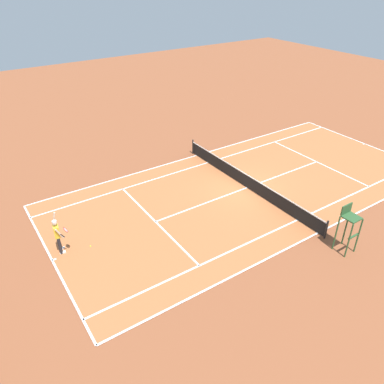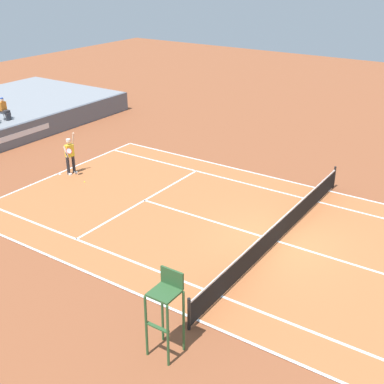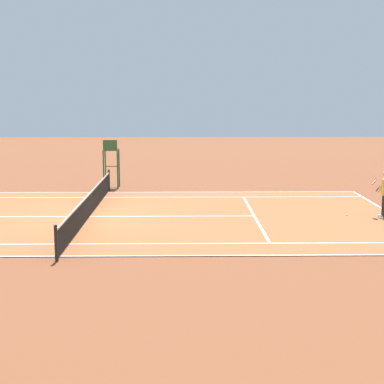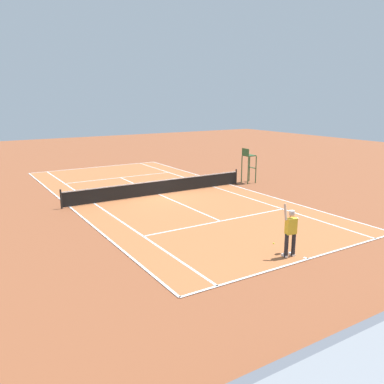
% 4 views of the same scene
% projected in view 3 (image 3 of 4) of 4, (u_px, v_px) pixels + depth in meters
% --- Properties ---
extents(ground_plane, '(80.00, 80.00, 0.00)m').
position_uv_depth(ground_plane, '(90.00, 217.00, 22.41)').
color(ground_plane, brown).
extents(court, '(11.08, 23.88, 0.03)m').
position_uv_depth(court, '(90.00, 217.00, 22.41)').
color(court, '#B76638').
rests_on(court, ground).
extents(net, '(11.98, 0.10, 1.07)m').
position_uv_depth(net, '(89.00, 204.00, 22.32)').
color(net, black).
rests_on(net, ground).
extents(tennis_ball, '(0.07, 0.07, 0.07)m').
position_uv_depth(tennis_ball, '(347.00, 215.00, 22.58)').
color(tennis_ball, '#D1E533').
rests_on(tennis_ball, ground).
extents(umpire_chair, '(0.77, 0.77, 2.44)m').
position_uv_depth(umpire_chair, '(111.00, 157.00, 29.02)').
color(umpire_chair, '#2D562D').
rests_on(umpire_chair, ground).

